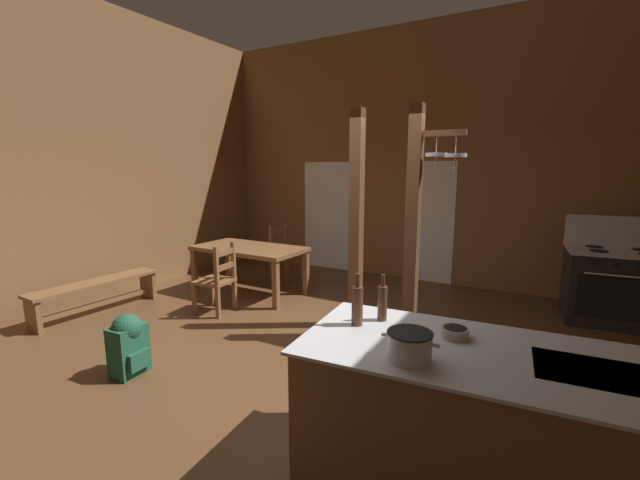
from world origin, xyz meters
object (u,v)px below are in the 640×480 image
object	(u,v)px
stove_range	(615,286)
ladderback_chair_near_window	(217,280)
stockpot_on_counter	(410,346)
bottle_tall_on_counter	(357,305)
backpack	(128,343)
mixing_bowl_on_counter	(455,332)
dining_table	(249,252)
ladderback_chair_by_post	(285,253)
bottle_short_on_counter	(382,302)
kitchen_island	(485,426)
bench_along_left_wall	(97,291)

from	to	relation	value
stove_range	ladderback_chair_near_window	world-z (taller)	stove_range
ladderback_chair_near_window	stockpot_on_counter	distance (m)	3.76
bottle_tall_on_counter	stockpot_on_counter	bearing A→B (deg)	-34.34
stove_range	backpack	size ratio (longest dim) A/B	2.21
ladderback_chair_near_window	mixing_bowl_on_counter	distance (m)	3.70
backpack	mixing_bowl_on_counter	distance (m)	2.97
dining_table	ladderback_chair_near_window	bearing A→B (deg)	-78.43
ladderback_chair_near_window	ladderback_chair_by_post	bearing A→B (deg)	96.27
ladderback_chair_near_window	stockpot_on_counter	world-z (taller)	stockpot_on_counter
stove_range	bottle_short_on_counter	xyz separation A→B (m)	(-1.72, -3.61, 0.55)
stove_range	dining_table	world-z (taller)	stove_range
dining_table	backpack	xyz separation A→B (m)	(0.66, -2.57, -0.34)
kitchen_island	bottle_tall_on_counter	size ratio (longest dim) A/B	6.39
backpack	bottle_short_on_counter	world-z (taller)	bottle_short_on_counter
ladderback_chair_near_window	bench_along_left_wall	distance (m)	1.63
bench_along_left_wall	stockpot_on_counter	distance (m)	4.78
stockpot_on_counter	bottle_short_on_counter	distance (m)	0.58
bottle_tall_on_counter	ladderback_chair_near_window	bearing A→B (deg)	150.74
backpack	stockpot_on_counter	bearing A→B (deg)	-3.85
ladderback_chair_by_post	bench_along_left_wall	size ratio (longest dim) A/B	0.56
dining_table	bench_along_left_wall	size ratio (longest dim) A/B	1.01
ladderback_chair_near_window	mixing_bowl_on_counter	xyz separation A→B (m)	(3.37, -1.43, 0.49)
stove_range	backpack	bearing A→B (deg)	-136.63
mixing_bowl_on_counter	bottle_short_on_counter	world-z (taller)	bottle_short_on_counter
backpack	bottle_short_on_counter	bearing A→B (deg)	6.79
ladderback_chair_by_post	backpack	xyz separation A→B (m)	(0.68, -3.55, -0.14)
backpack	bottle_short_on_counter	distance (m)	2.53
ladderback_chair_by_post	mixing_bowl_on_counter	xyz separation A→B (m)	(3.58, -3.31, 0.49)
stove_range	bench_along_left_wall	xyz separation A→B (m)	(-6.00, -3.05, -0.17)
backpack	bottle_tall_on_counter	size ratio (longest dim) A/B	1.70
mixing_bowl_on_counter	bottle_short_on_counter	size ratio (longest dim) A/B	0.53
dining_table	stockpot_on_counter	distance (m)	4.39
kitchen_island	stockpot_on_counter	xyz separation A→B (m)	(-0.38, -0.30, 0.53)
ladderback_chair_by_post	mixing_bowl_on_counter	size ratio (longest dim) A/B	5.58
bottle_tall_on_counter	bottle_short_on_counter	bearing A→B (deg)	54.79
dining_table	bottle_short_on_counter	bearing A→B (deg)	-36.69
ladderback_chair_near_window	ladderback_chair_by_post	world-z (taller)	same
mixing_bowl_on_counter	bottle_tall_on_counter	distance (m)	0.63
stove_range	backpack	xyz separation A→B (m)	(-4.12, -3.90, -0.17)
kitchen_island	dining_table	bearing A→B (deg)	146.97
ladderback_chair_by_post	bottle_tall_on_counter	distance (m)	4.58
bench_along_left_wall	backpack	size ratio (longest dim) A/B	2.82
bench_along_left_wall	ladderback_chair_near_window	bearing A→B (deg)	30.59
backpack	bench_along_left_wall	bearing A→B (deg)	155.66
dining_table	mixing_bowl_on_counter	world-z (taller)	mixing_bowl_on_counter
dining_table	stockpot_on_counter	world-z (taller)	stockpot_on_counter
stockpot_on_counter	bottle_short_on_counter	bearing A→B (deg)	125.82
bench_along_left_wall	ladderback_chair_by_post	bearing A→B (deg)	66.18
stove_range	bench_along_left_wall	size ratio (longest dim) A/B	0.78
backpack	bottle_tall_on_counter	world-z (taller)	bottle_tall_on_counter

